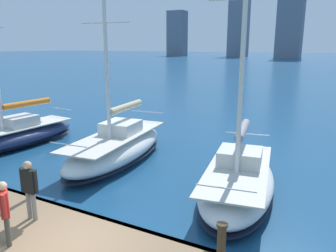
% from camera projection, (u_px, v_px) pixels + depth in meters
% --- Properties ---
extents(dock_pier, '(28.00, 2.80, 0.60)m').
position_uv_depth(dock_pier, '(77.00, 243.00, 8.20)').
color(dock_pier, '#896B4C').
rests_on(dock_pier, ground).
extents(city_skyline, '(165.33, 23.84, 41.12)m').
position_uv_depth(city_skyline, '(333.00, 16.00, 139.96)').
color(city_skyline, slate).
rests_on(city_skyline, ground).
extents(sailboat_grey, '(3.58, 6.90, 10.48)m').
position_uv_depth(sailboat_grey, '(238.00, 179.00, 11.83)').
color(sailboat_grey, white).
rests_on(sailboat_grey, ground).
extents(sailboat_tan, '(3.34, 7.70, 9.64)m').
position_uv_depth(sailboat_tan, '(117.00, 146.00, 15.50)').
color(sailboat_tan, white).
rests_on(sailboat_tan, ground).
extents(sailboat_orange, '(2.83, 7.65, 9.62)m').
position_uv_depth(sailboat_orange, '(14.00, 135.00, 17.80)').
color(sailboat_orange, navy).
rests_on(sailboat_orange, ground).
extents(person_red_shirt, '(0.51, 0.41, 1.65)m').
position_uv_depth(person_red_shirt, '(5.00, 207.00, 7.84)').
color(person_red_shirt, '#4C473D').
rests_on(person_red_shirt, dock_pier).
extents(person_black_shirt, '(0.63, 0.23, 1.73)m').
position_uv_depth(person_black_shirt, '(29.00, 185.00, 8.99)').
color(person_black_shirt, gray).
rests_on(person_black_shirt, dock_pier).
extents(mooring_post, '(0.26, 0.26, 0.91)m').
position_uv_depth(mooring_post, '(221.00, 241.00, 7.38)').
color(mooring_post, '#423323').
rests_on(mooring_post, dock_pier).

